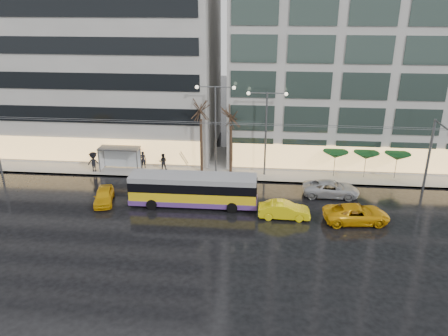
# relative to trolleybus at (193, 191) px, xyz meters

# --- Properties ---
(ground) EXTENTS (140.00, 140.00, 0.00)m
(ground) POSITION_rel_trolleybus_xyz_m (-0.86, -3.41, -1.39)
(ground) COLOR black
(ground) RESTS_ON ground
(sidewalk) EXTENTS (80.00, 10.00, 0.15)m
(sidewalk) POSITION_rel_trolleybus_xyz_m (1.14, 10.59, -1.31)
(sidewalk) COLOR gray
(sidewalk) RESTS_ON ground
(kerb) EXTENTS (80.00, 0.10, 0.15)m
(kerb) POSITION_rel_trolleybus_xyz_m (1.14, 5.64, -1.31)
(kerb) COLOR slate
(kerb) RESTS_ON ground
(building_left) EXTENTS (34.00, 14.00, 22.00)m
(building_left) POSITION_rel_trolleybus_xyz_m (-16.86, 15.59, 9.76)
(building_left) COLOR #9C9A95
(building_left) RESTS_ON sidewalk
(building_right) EXTENTS (32.00, 14.00, 25.00)m
(building_right) POSITION_rel_trolleybus_xyz_m (18.14, 15.59, 11.26)
(building_right) COLOR #9C9A95
(building_right) RESTS_ON sidewalk
(trolleybus) EXTENTS (11.10, 4.35, 5.13)m
(trolleybus) POSITION_rel_trolleybus_xyz_m (0.00, 0.00, 0.00)
(trolleybus) COLOR gold
(trolleybus) RESTS_ON ground
(catenary) EXTENTS (42.24, 5.12, 7.00)m
(catenary) POSITION_rel_trolleybus_xyz_m (0.14, 4.53, 2.86)
(catenary) COLOR #595B60
(catenary) RESTS_ON ground
(bus_shelter) EXTENTS (4.20, 1.60, 2.51)m
(bus_shelter) POSITION_rel_trolleybus_xyz_m (-9.24, 7.28, 0.57)
(bus_shelter) COLOR #595B60
(bus_shelter) RESTS_ON sidewalk
(street_lamp_near) EXTENTS (3.96, 0.36, 9.03)m
(street_lamp_near) POSITION_rel_trolleybus_xyz_m (1.14, 7.39, 4.60)
(street_lamp_near) COLOR #595B60
(street_lamp_near) RESTS_ON sidewalk
(street_lamp_far) EXTENTS (3.96, 0.36, 8.53)m
(street_lamp_far) POSITION_rel_trolleybus_xyz_m (6.14, 7.39, 4.32)
(street_lamp_far) COLOR #595B60
(street_lamp_far) RESTS_ON sidewalk
(tree_a) EXTENTS (3.20, 3.20, 8.40)m
(tree_a) POSITION_rel_trolleybus_xyz_m (-0.36, 7.59, 5.70)
(tree_a) COLOR black
(tree_a) RESTS_ON sidewalk
(tree_b) EXTENTS (3.20, 3.20, 7.70)m
(tree_b) POSITION_rel_trolleybus_xyz_m (2.64, 7.79, 5.01)
(tree_b) COLOR black
(tree_b) RESTS_ON sidewalk
(parasol_a) EXTENTS (2.50, 2.50, 2.65)m
(parasol_a) POSITION_rel_trolleybus_xyz_m (13.14, 7.59, 1.06)
(parasol_a) COLOR #595B60
(parasol_a) RESTS_ON sidewalk
(parasol_b) EXTENTS (2.50, 2.50, 2.65)m
(parasol_b) POSITION_rel_trolleybus_xyz_m (16.14, 7.59, 1.06)
(parasol_b) COLOR #595B60
(parasol_b) RESTS_ON sidewalk
(parasol_c) EXTENTS (2.50, 2.50, 2.65)m
(parasol_c) POSITION_rel_trolleybus_xyz_m (19.14, 7.59, 1.06)
(parasol_c) COLOR #595B60
(parasol_c) RESTS_ON sidewalk
(taxi_a) EXTENTS (2.45, 4.17, 1.33)m
(taxi_a) POSITION_rel_trolleybus_xyz_m (-8.02, -0.28, -0.72)
(taxi_a) COLOR #DFA30B
(taxi_a) RESTS_ON ground
(taxi_b) EXTENTS (4.26, 1.49, 1.40)m
(taxi_b) POSITION_rel_trolleybus_xyz_m (7.85, -1.61, -0.69)
(taxi_b) COLOR yellow
(taxi_b) RESTS_ON ground
(taxi_c) EXTENTS (5.54, 3.04, 1.47)m
(taxi_c) POSITION_rel_trolleybus_xyz_m (13.68, -1.79, -0.65)
(taxi_c) COLOR #E19E0B
(taxi_c) RESTS_ON ground
(sedan_silver) EXTENTS (5.14, 2.41, 1.42)m
(sedan_silver) POSITION_rel_trolleybus_xyz_m (12.28, 3.12, -0.68)
(sedan_silver) COLOR #A7A8AC
(sedan_silver) RESTS_ON ground
(pedestrian_a) EXTENTS (1.03, 1.05, 2.19)m
(pedestrian_a) POSITION_rel_trolleybus_xyz_m (-6.69, 8.02, 0.18)
(pedestrian_a) COLOR black
(pedestrian_a) RESTS_ON sidewalk
(pedestrian_b) EXTENTS (0.91, 0.74, 1.77)m
(pedestrian_b) POSITION_rel_trolleybus_xyz_m (-4.48, 7.72, -0.35)
(pedestrian_b) COLOR black
(pedestrian_b) RESTS_ON sidewalk
(pedestrian_c) EXTENTS (1.31, 0.89, 2.11)m
(pedestrian_c) POSITION_rel_trolleybus_xyz_m (-11.53, 6.57, -0.10)
(pedestrian_c) COLOR black
(pedestrian_c) RESTS_ON sidewalk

